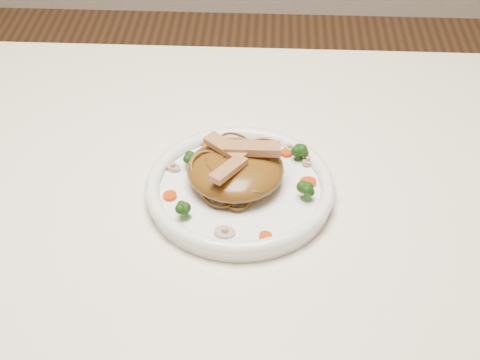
{
  "coord_description": "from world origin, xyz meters",
  "views": [
    {
      "loc": [
        0.1,
        -0.75,
        1.41
      ],
      "look_at": [
        0.06,
        -0.01,
        0.78
      ],
      "focal_mm": 53.53,
      "sensor_mm": 36.0,
      "label": 1
    }
  ],
  "objects": [
    {
      "name": "chicken_c",
      "position": [
        0.05,
        -0.03,
        0.81
      ],
      "size": [
        0.05,
        0.06,
        0.01
      ],
      "primitive_type": "cube",
      "rotation": [
        0.0,
        0.0,
        4.1
      ],
      "color": "tan",
      "rests_on": "noodle_mound"
    },
    {
      "name": "broccoli_0",
      "position": [
        0.14,
        0.06,
        0.78
      ],
      "size": [
        0.02,
        0.02,
        0.03
      ],
      "primitive_type": null,
      "rotation": [
        0.0,
        0.0,
        -0.02
      ],
      "color": "#17390B",
      "rests_on": "plate"
    },
    {
      "name": "broccoli_1",
      "position": [
        -0.01,
        0.03,
        0.78
      ],
      "size": [
        0.03,
        0.03,
        0.03
      ],
      "primitive_type": null,
      "rotation": [
        0.0,
        0.0,
        0.14
      ],
      "color": "#17390B",
      "rests_on": "plate"
    },
    {
      "name": "carrot_2",
      "position": [
        0.15,
        0.0,
        0.77
      ],
      "size": [
        0.02,
        0.02,
        0.0
      ],
      "primitive_type": "cylinder",
      "rotation": [
        0.0,
        0.0,
        -0.02
      ],
      "color": "#B22B06",
      "rests_on": "plate"
    },
    {
      "name": "mushroom_2",
      "position": [
        -0.04,
        0.03,
        0.77
      ],
      "size": [
        0.03,
        0.03,
        0.01
      ],
      "primitive_type": "cylinder",
      "rotation": [
        0.0,
        0.0,
        -0.37
      ],
      "color": "beige",
      "rests_on": "plate"
    },
    {
      "name": "chicken_a",
      "position": [
        0.08,
        0.01,
        0.82
      ],
      "size": [
        0.08,
        0.03,
        0.01
      ],
      "primitive_type": "cube",
      "rotation": [
        0.0,
        0.0,
        0.03
      ],
      "color": "tan",
      "rests_on": "noodle_mound"
    },
    {
      "name": "table",
      "position": [
        0.0,
        0.0,
        0.65
      ],
      "size": [
        1.2,
        0.8,
        0.75
      ],
      "color": "white",
      "rests_on": "ground"
    },
    {
      "name": "carrot_1",
      "position": [
        -0.03,
        -0.03,
        0.77
      ],
      "size": [
        0.02,
        0.02,
        0.0
      ],
      "primitive_type": "cylinder",
      "rotation": [
        0.0,
        0.0,
        0.11
      ],
      "color": "#B22B06",
      "rests_on": "plate"
    },
    {
      "name": "plate",
      "position": [
        0.06,
        -0.01,
        0.76
      ],
      "size": [
        0.34,
        0.34,
        0.02
      ],
      "primitive_type": "cylinder",
      "rotation": [
        0.0,
        0.0,
        -0.39
      ],
      "color": "white",
      "rests_on": "table"
    },
    {
      "name": "mushroom_3",
      "position": [
        0.13,
        0.08,
        0.77
      ],
      "size": [
        0.03,
        0.03,
        0.01
      ],
      "primitive_type": "cylinder",
      "rotation": [
        0.0,
        0.0,
        2.06
      ],
      "color": "beige",
      "rests_on": "plate"
    },
    {
      "name": "mushroom_0",
      "position": [
        0.05,
        -0.1,
        0.77
      ],
      "size": [
        0.03,
        0.03,
        0.01
      ],
      "primitive_type": "cylinder",
      "rotation": [
        0.0,
        0.0,
        0.06
      ],
      "color": "beige",
      "rests_on": "plate"
    },
    {
      "name": "broccoli_3",
      "position": [
        0.15,
        -0.03,
        0.78
      ],
      "size": [
        0.03,
        0.03,
        0.03
      ],
      "primitive_type": null,
      "rotation": [
        0.0,
        0.0,
        0.21
      ],
      "color": "#17390B",
      "rests_on": "plate"
    },
    {
      "name": "broccoli_2",
      "position": [
        -0.01,
        -0.07,
        0.78
      ],
      "size": [
        0.03,
        0.03,
        0.03
      ],
      "primitive_type": null,
      "rotation": [
        0.0,
        0.0,
        -0.2
      ],
      "color": "#17390B",
      "rests_on": "plate"
    },
    {
      "name": "carrot_0",
      "position": [
        0.12,
        0.07,
        0.77
      ],
      "size": [
        0.02,
        0.02,
        0.0
      ],
      "primitive_type": "cylinder",
      "rotation": [
        0.0,
        0.0,
        0.17
      ],
      "color": "#B22B06",
      "rests_on": "plate"
    },
    {
      "name": "carrot_4",
      "position": [
        0.1,
        -0.11,
        0.77
      ],
      "size": [
        0.02,
        0.02,
        0.0
      ],
      "primitive_type": "cylinder",
      "rotation": [
        0.0,
        0.0,
        0.42
      ],
      "color": "#B22B06",
      "rests_on": "plate"
    },
    {
      "name": "mushroom_1",
      "position": [
        0.16,
        0.05,
        0.77
      ],
      "size": [
        0.03,
        0.03,
        0.01
      ],
      "primitive_type": "cylinder",
      "rotation": [
        0.0,
        0.0,
        1.06
      ],
      "color": "beige",
      "rests_on": "plate"
    },
    {
      "name": "noodle_mound",
      "position": [
        0.05,
        0.0,
        0.79
      ],
      "size": [
        0.17,
        0.17,
        0.04
      ],
      "primitive_type": "ellipsoid",
      "rotation": [
        0.0,
        0.0,
        0.29
      ],
      "color": "brown",
      "rests_on": "plate"
    },
    {
      "name": "chicken_b",
      "position": [
        0.04,
        0.02,
        0.82
      ],
      "size": [
        0.06,
        0.06,
        0.01
      ],
      "primitive_type": "cube",
      "rotation": [
        0.0,
        0.0,
        2.46
      ],
      "color": "tan",
      "rests_on": "noodle_mound"
    },
    {
      "name": "carrot_3",
      "position": [
        0.01,
        0.09,
        0.77
      ],
      "size": [
        0.02,
        0.02,
        0.0
      ],
      "primitive_type": "cylinder",
      "rotation": [
        0.0,
        0.0,
        0.1
      ],
      "color": "#B22B06",
      "rests_on": "plate"
    }
  ]
}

